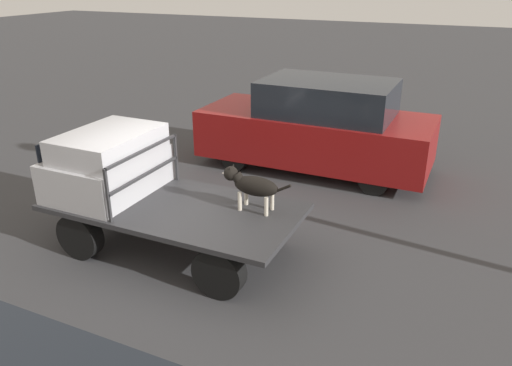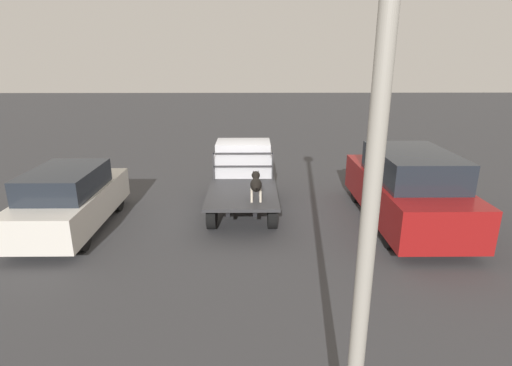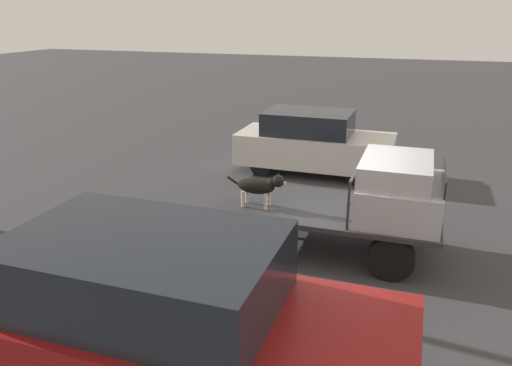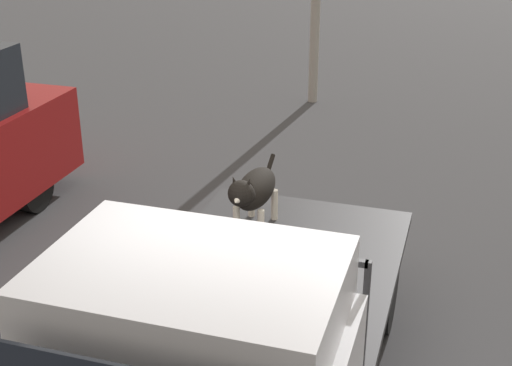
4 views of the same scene
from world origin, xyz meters
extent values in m
plane|color=#38383A|center=(0.00, 0.00, 0.00)|extent=(80.00, 80.00, 0.00)
cylinder|color=black|center=(1.22, 0.79, 0.37)|extent=(0.75, 0.24, 0.75)
cylinder|color=black|center=(1.22, -0.79, 0.37)|extent=(0.75, 0.24, 0.75)
cylinder|color=black|center=(-1.22, 0.79, 0.37)|extent=(0.75, 0.24, 0.75)
cylinder|color=black|center=(-1.22, -0.79, 0.37)|extent=(0.75, 0.24, 0.75)
cube|color=black|center=(0.00, 0.33, 0.64)|extent=(3.62, 0.10, 0.18)
cube|color=black|center=(0.00, -0.33, 0.64)|extent=(3.62, 0.10, 0.18)
cube|color=#2D2D30|center=(0.00, 0.00, 0.77)|extent=(3.93, 1.90, 0.08)
cube|color=#B7B7BC|center=(1.24, 0.00, 1.12)|extent=(1.35, 1.78, 0.63)
cube|color=#B7B7BC|center=(1.14, 0.00, 1.63)|extent=(1.15, 1.64, 0.39)
cube|color=black|center=(1.91, 0.00, 1.58)|extent=(0.02, 1.46, 0.29)
cube|color=#2D2D30|center=(0.49, 0.87, 1.22)|extent=(0.04, 0.04, 0.82)
cube|color=#2D2D30|center=(0.49, -0.87, 1.22)|extent=(0.04, 0.04, 0.82)
cube|color=#2D2D30|center=(0.49, 0.00, 1.61)|extent=(0.04, 1.74, 0.04)
cube|color=#2D2D30|center=(0.49, 0.00, 1.22)|extent=(0.04, 1.74, 0.04)
cylinder|color=beige|center=(-1.02, -0.25, 0.95)|extent=(0.06, 0.06, 0.29)
cylinder|color=beige|center=(-1.02, -0.47, 0.95)|extent=(0.06, 0.06, 0.29)
cylinder|color=beige|center=(-1.46, -0.25, 0.95)|extent=(0.06, 0.06, 0.29)
cylinder|color=beige|center=(-1.46, -0.47, 0.95)|extent=(0.06, 0.06, 0.29)
ellipsoid|color=black|center=(-1.24, -0.36, 1.19)|extent=(0.70, 0.29, 0.29)
sphere|color=beige|center=(-1.05, -0.36, 1.14)|extent=(0.13, 0.13, 0.13)
cylinder|color=black|center=(-0.94, -0.36, 1.28)|extent=(0.21, 0.16, 0.20)
sphere|color=black|center=(-0.82, -0.36, 1.33)|extent=(0.22, 0.22, 0.22)
cone|color=beige|center=(-0.73, -0.36, 1.31)|extent=(0.12, 0.12, 0.12)
cone|color=black|center=(-0.84, -0.30, 1.42)|extent=(0.06, 0.08, 0.10)
cone|color=black|center=(-0.84, -0.42, 1.42)|extent=(0.06, 0.08, 0.10)
cylinder|color=black|center=(-1.65, -0.36, 1.22)|extent=(0.29, 0.04, 0.19)
cylinder|color=black|center=(0.73, -3.49, 0.30)|extent=(0.60, 0.20, 0.60)
cylinder|color=black|center=(0.73, -5.26, 0.30)|extent=(0.60, 0.20, 0.60)
cylinder|color=black|center=(-2.39, -3.49, 0.30)|extent=(0.60, 0.20, 0.60)
cylinder|color=black|center=(-2.39, -5.26, 0.30)|extent=(0.60, 0.20, 0.60)
cube|color=maroon|center=(-0.83, -4.38, 0.76)|extent=(5.03, 2.05, 1.02)
cube|color=#1E232B|center=(-1.08, -4.38, 1.64)|extent=(2.77, 1.84, 0.74)
camera|label=1|loc=(-4.07, 5.80, 4.13)|focal=35.00mm
camera|label=2|loc=(-10.89, -0.25, 4.31)|focal=28.00mm
camera|label=3|loc=(1.48, -8.34, 4.17)|focal=35.00mm
camera|label=4|loc=(4.20, 1.31, 3.76)|focal=50.00mm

